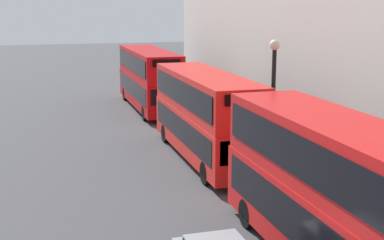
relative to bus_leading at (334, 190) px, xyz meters
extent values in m
cube|color=red|center=(0.00, 0.01, -1.01)|extent=(2.55, 10.24, 2.18)
cube|color=red|center=(0.00, 0.01, 1.04)|extent=(2.50, 10.03, 1.93)
cube|color=black|center=(0.00, 0.01, -0.75)|extent=(2.59, 9.42, 1.22)
cube|color=black|center=(0.00, 0.01, 1.14)|extent=(2.59, 9.42, 1.16)
cylinder|color=black|center=(-1.12, 3.52, -1.95)|extent=(0.30, 1.00, 1.00)
cylinder|color=black|center=(1.13, 3.52, -1.95)|extent=(0.30, 1.00, 1.00)
cube|color=red|center=(0.00, 11.89, -1.09)|extent=(2.55, 10.61, 2.03)
cube|color=red|center=(0.00, 11.89, 0.87)|extent=(2.50, 10.39, 1.88)
cube|color=black|center=(0.00, 11.89, -0.84)|extent=(2.59, 9.76, 1.14)
cube|color=black|center=(0.00, 11.89, 0.97)|extent=(2.59, 9.76, 1.13)
cube|color=black|center=(0.00, 6.62, -0.68)|extent=(2.17, 0.06, 1.02)
cube|color=black|center=(0.00, 6.62, 1.44)|extent=(1.78, 0.06, 0.45)
cylinder|color=black|center=(-1.12, 8.19, -1.95)|extent=(0.30, 1.00, 1.00)
cylinder|color=black|center=(1.13, 8.19, -1.95)|extent=(0.30, 1.00, 1.00)
cylinder|color=black|center=(-1.12, 15.59, -1.95)|extent=(0.30, 1.00, 1.00)
cylinder|color=black|center=(1.13, 15.59, -1.95)|extent=(0.30, 1.00, 1.00)
cube|color=#B20C0F|center=(0.00, 25.46, -1.06)|extent=(2.55, 11.24, 2.08)
cube|color=#B20C0F|center=(0.00, 25.46, 0.92)|extent=(2.50, 11.02, 1.88)
cube|color=black|center=(0.00, 25.46, -0.81)|extent=(2.59, 10.34, 1.17)
cube|color=black|center=(0.00, 25.46, 1.01)|extent=(2.59, 10.34, 1.13)
cube|color=black|center=(0.00, 19.87, -0.65)|extent=(2.17, 0.06, 1.04)
cube|color=black|center=(0.00, 19.87, 1.48)|extent=(1.78, 0.06, 0.45)
cylinder|color=black|center=(-1.12, 21.44, -1.95)|extent=(0.30, 1.00, 1.00)
cylinder|color=black|center=(1.13, 21.44, -1.95)|extent=(0.30, 1.00, 1.00)
cylinder|color=black|center=(-1.12, 29.48, -1.95)|extent=(0.30, 1.00, 1.00)
cylinder|color=black|center=(1.13, 29.48, -1.95)|extent=(0.30, 1.00, 1.00)
cylinder|color=black|center=(1.69, 7.83, 0.39)|extent=(0.18, 0.18, 5.67)
sphere|color=beige|center=(1.69, 7.83, 3.44)|extent=(0.44, 0.44, 0.44)
cylinder|color=brown|center=(2.18, 28.93, -1.75)|extent=(0.36, 0.36, 1.40)
sphere|color=tan|center=(2.18, 28.93, -0.94)|extent=(0.22, 0.22, 0.22)
camera|label=1|loc=(-7.80, -12.52, 5.09)|focal=50.00mm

